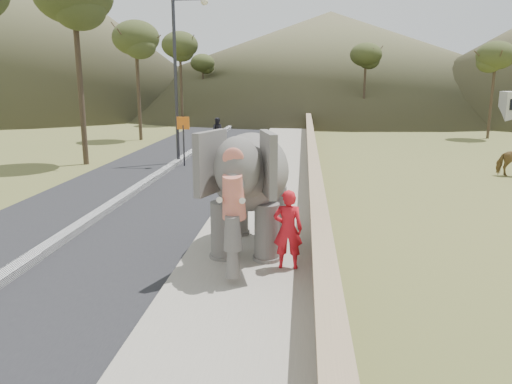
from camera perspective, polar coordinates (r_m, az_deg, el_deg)
ground at (r=11.08m, az=-1.42°, el=-9.46°), size 160.00×160.00×0.00m
road at (r=21.52m, az=-11.54°, el=1.41°), size 7.00×120.00×0.03m
median at (r=21.50m, az=-11.55°, el=1.66°), size 0.35×120.00×0.22m
walkway at (r=20.62m, az=1.87°, el=1.34°), size 3.00×120.00×0.15m
parapet at (r=20.50m, az=6.49°, el=2.54°), size 0.30×120.00×1.10m
lamppost at (r=25.07m, az=-8.53°, el=14.29°), size 1.76×0.36×8.00m
signboard at (r=24.35m, az=-8.30°, el=6.73°), size 0.60×0.08×2.40m
distant_car at (r=49.60m, az=25.24°, el=7.67°), size 4.38×2.12×1.44m
hill_left at (r=76.37m, az=-26.74°, el=16.71°), size 60.00×60.00×22.00m
hill_far at (r=80.30m, az=8.38°, el=14.79°), size 80.00×80.00×14.00m
elephant_and_man at (r=12.05m, az=-0.51°, el=0.43°), size 2.39×4.16×2.94m
motorcyclist at (r=30.68m, az=-4.14°, el=6.34°), size 0.94×1.89×1.86m
trees at (r=35.92m, az=4.28°, el=12.56°), size 48.37×41.95×9.58m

